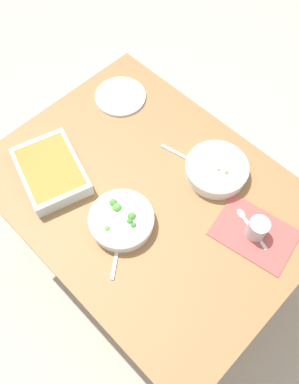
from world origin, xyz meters
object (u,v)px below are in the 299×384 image
(drink_cup, at_px, (257,229))
(spoon_by_stew, at_px, (186,158))
(side_plate, at_px, (120,96))
(broccoli_bowl, at_px, (122,220))
(spoon_by_broccoli, at_px, (118,248))
(spoon_spare, at_px, (248,223))
(baking_dish, at_px, (51,171))
(stew_bowl, at_px, (217,169))

(drink_cup, xyz_separation_m, spoon_by_stew, (-0.39, 0.06, -0.03))
(side_plate, distance_m, spoon_by_stew, 0.42)
(drink_cup, height_order, spoon_by_stew, drink_cup)
(broccoli_bowl, height_order, spoon_by_broccoli, broccoli_bowl)
(spoon_by_stew, bearing_deg, spoon_spare, -8.47)
(broccoli_bowl, xyz_separation_m, side_plate, (-0.44, 0.40, -0.02))
(drink_cup, xyz_separation_m, spoon_by_broccoli, (-0.30, -0.38, -0.03))
(side_plate, relative_size, spoon_by_stew, 1.26)
(baking_dish, xyz_separation_m, spoon_spare, (0.66, 0.37, -0.03))
(stew_bowl, xyz_separation_m, spoon_by_stew, (-0.13, -0.03, -0.03))
(baking_dish, distance_m, spoon_spare, 0.76)
(baking_dish, bearing_deg, spoon_spare, 29.28)
(spoon_by_stew, bearing_deg, stew_bowl, 12.59)
(side_plate, relative_size, spoon_by_broccoli, 1.47)
(side_plate, bearing_deg, spoon_by_broccoli, -43.81)
(drink_cup, bearing_deg, spoon_by_broccoli, -128.47)
(drink_cup, bearing_deg, baking_dish, -152.99)
(spoon_by_stew, distance_m, spoon_by_broccoli, 0.45)
(stew_bowl, relative_size, spoon_by_stew, 1.38)
(spoon_by_broccoli, bearing_deg, spoon_by_stew, 100.82)
(spoon_by_stew, height_order, spoon_by_broccoli, same)
(stew_bowl, relative_size, drink_cup, 2.84)
(stew_bowl, bearing_deg, broccoli_bowl, -104.29)
(stew_bowl, xyz_separation_m, spoon_spare, (0.22, -0.08, -0.03))
(stew_bowl, relative_size, spoon_spare, 1.40)
(broccoli_bowl, xyz_separation_m, baking_dish, (-0.34, -0.05, 0.00))
(spoon_by_stew, relative_size, spoon_by_broccoli, 1.16)
(drink_cup, relative_size, spoon_by_stew, 0.49)
(spoon_by_stew, xyz_separation_m, spoon_spare, (0.35, -0.05, 0.00))
(spoon_spare, bearing_deg, side_plate, 173.64)
(side_plate, distance_m, spoon_spare, 0.77)
(baking_dish, relative_size, spoon_spare, 2.03)
(broccoli_bowl, distance_m, side_plate, 0.60)
(baking_dish, height_order, spoon_by_broccoli, baking_dish)
(broccoli_bowl, height_order, spoon_spare, broccoli_bowl)
(stew_bowl, distance_m, spoon_spare, 0.24)
(baking_dish, bearing_deg, spoon_by_stew, 53.59)
(stew_bowl, relative_size, spoon_by_broccoli, 1.61)
(spoon_spare, bearing_deg, broccoli_bowl, -135.24)
(baking_dish, relative_size, drink_cup, 4.14)
(spoon_by_broccoli, bearing_deg, stew_bowl, 84.85)
(baking_dish, xyz_separation_m, spoon_by_broccoli, (0.40, -0.03, -0.03))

